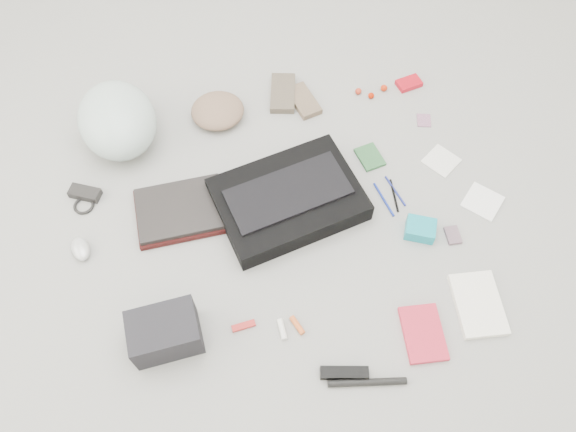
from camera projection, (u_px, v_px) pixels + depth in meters
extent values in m
plane|color=gray|center=(288.00, 223.00, 2.07)|extent=(4.00, 4.00, 0.00)
cube|color=black|center=(288.00, 199.00, 2.07)|extent=(0.59, 0.48, 0.09)
cube|color=black|center=(288.00, 192.00, 2.03)|extent=(0.48, 0.30, 0.01)
cube|color=#3B100F|center=(182.00, 212.00, 2.08)|extent=(0.35, 0.27, 0.02)
cube|color=black|center=(181.00, 208.00, 2.06)|extent=(0.33, 0.25, 0.02)
ellipsoid|color=silver|center=(117.00, 120.00, 2.17)|extent=(0.37, 0.42, 0.22)
ellipsoid|color=#856653|center=(218.00, 111.00, 2.29)|extent=(0.22, 0.21, 0.08)
cube|color=brown|center=(283.00, 93.00, 2.37)|extent=(0.14, 0.22, 0.03)
cube|color=#755F4C|center=(303.00, 101.00, 2.35)|extent=(0.13, 0.19, 0.03)
cube|color=black|center=(85.00, 193.00, 2.12)|extent=(0.13, 0.09, 0.03)
torus|color=black|center=(84.00, 205.00, 2.10)|extent=(0.10, 0.10, 0.01)
ellipsoid|color=silver|center=(80.00, 249.00, 2.00)|extent=(0.09, 0.11, 0.04)
cube|color=black|center=(165.00, 333.00, 1.79)|extent=(0.23, 0.17, 0.14)
cube|color=#B12220|center=(244.00, 326.00, 1.87)|extent=(0.08, 0.03, 0.01)
cylinder|color=white|center=(282.00, 329.00, 1.86)|extent=(0.02, 0.07, 0.02)
cylinder|color=#D85F28|center=(297.00, 325.00, 1.86)|extent=(0.05, 0.07, 0.02)
cube|color=black|center=(344.00, 373.00, 1.78)|extent=(0.16, 0.06, 0.03)
cylinder|color=black|center=(367.00, 382.00, 1.77)|extent=(0.25, 0.06, 0.02)
cube|color=#E72B45|center=(423.00, 333.00, 1.85)|extent=(0.14, 0.20, 0.02)
cube|color=white|center=(478.00, 304.00, 1.90)|extent=(0.17, 0.24, 0.02)
cube|color=#2A5A32|center=(370.00, 157.00, 2.21)|extent=(0.11, 0.13, 0.01)
cylinder|color=#142996|center=(384.00, 199.00, 2.12)|extent=(0.05, 0.16, 0.01)
cylinder|color=black|center=(394.00, 196.00, 2.13)|extent=(0.02, 0.14, 0.01)
cylinder|color=navy|center=(395.00, 191.00, 2.14)|extent=(0.05, 0.14, 0.01)
cube|color=#169CB3|center=(420.00, 229.00, 2.03)|extent=(0.13, 0.12, 0.05)
cube|color=slate|center=(453.00, 235.00, 2.04)|extent=(0.05, 0.07, 0.01)
cube|color=white|center=(441.00, 161.00, 2.21)|extent=(0.16, 0.16, 0.01)
cube|color=white|center=(483.00, 202.00, 2.11)|extent=(0.18, 0.18, 0.01)
sphere|color=red|center=(358.00, 91.00, 2.38)|extent=(0.03, 0.03, 0.03)
sphere|color=#B51A00|center=(371.00, 96.00, 2.37)|extent=(0.03, 0.03, 0.03)
sphere|color=red|center=(384.00, 88.00, 2.39)|extent=(0.03, 0.03, 0.03)
cube|color=red|center=(409.00, 83.00, 2.41)|extent=(0.11, 0.09, 0.02)
cube|color=#9E688A|center=(424.00, 120.00, 2.31)|extent=(0.07, 0.08, 0.00)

